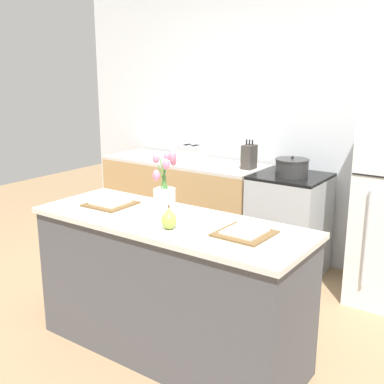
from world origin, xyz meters
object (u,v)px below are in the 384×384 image
plate_setting_right (244,233)px  knife_block (249,157)px  toaster (191,154)px  plate_setting_left (111,203)px  flower_vase (164,197)px  stove_range (289,225)px  pear_figurine (169,219)px  cooking_pot (292,167)px

plate_setting_right → knife_block: bearing=118.0°
toaster → knife_block: size_ratio=1.04×
plate_setting_left → toaster: toaster is taller
knife_block → plate_setting_left: bearing=-96.8°
flower_vase → toaster: bearing=120.3°
stove_range → pear_figurine: pear_figurine is taller
plate_setting_right → knife_block: (-0.85, 1.60, 0.10)m
flower_vase → pear_figurine: size_ratio=2.97×
pear_figurine → plate_setting_right: bearing=22.7°
plate_setting_left → knife_block: size_ratio=1.11×
flower_vase → plate_setting_right: 0.55m
toaster → stove_range: bearing=1.9°
plate_setting_right → pear_figurine: bearing=-157.3°
plate_setting_left → cooking_pot: (0.63, 1.55, 0.07)m
plate_setting_left → plate_setting_right: size_ratio=1.00×
pear_figurine → cooking_pot: cooking_pot is taller
plate_setting_left → plate_setting_right: bearing=0.0°
toaster → cooking_pot: 1.06m
pear_figurine → flower_vase: bearing=136.1°
flower_vase → cooking_pot: flower_vase is taller
pear_figurine → plate_setting_left: 0.66m
pear_figurine → cooking_pot: size_ratio=0.51×
stove_range → plate_setting_left: (-0.62, -1.57, 0.46)m
plate_setting_right → toaster: (-1.46, 1.54, 0.08)m
cooking_pot → stove_range: bearing=117.8°
plate_setting_right → plate_setting_left: bearing=180.0°
toaster → cooking_pot: bearing=0.3°
stove_range → cooking_pot: 0.53m
plate_setting_left → cooking_pot: cooking_pot is taller
pear_figurine → knife_block: knife_block is taller
stove_range → plate_setting_right: 1.69m
stove_range → flower_vase: bearing=-94.1°
flower_vase → plate_setting_right: (0.54, 0.04, -0.13)m
plate_setting_left → plate_setting_right: 1.04m
pear_figurine → cooking_pot: (-0.00, 1.71, 0.02)m
cooking_pot → knife_block: (-0.44, 0.05, 0.04)m
stove_range → plate_setting_right: (0.42, -1.57, 0.46)m
plate_setting_left → toaster: size_ratio=1.07×
pear_figurine → plate_setting_right: size_ratio=0.49×
stove_range → plate_setting_left: 1.75m
toaster → plate_setting_left: bearing=-74.7°
stove_range → pear_figurine: 1.82m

